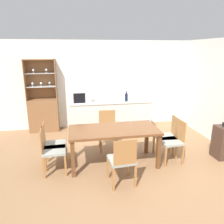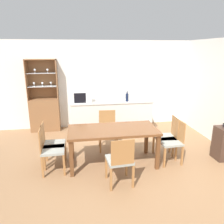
% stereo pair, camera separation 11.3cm
% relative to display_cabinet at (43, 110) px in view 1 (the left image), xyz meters
% --- Properties ---
extents(ground_plane, '(18.00, 18.00, 0.00)m').
position_rel_display_cabinet_xyz_m(ground_plane, '(1.78, -2.43, -0.61)').
color(ground_plane, '#936B47').
extents(wall_back, '(6.80, 0.06, 2.55)m').
position_rel_display_cabinet_xyz_m(wall_back, '(1.78, 0.20, 0.66)').
color(wall_back, white).
rests_on(wall_back, ground_plane).
extents(kitchen_counter, '(2.23, 0.58, 0.92)m').
position_rel_display_cabinet_xyz_m(kitchen_counter, '(1.87, -0.50, -0.15)').
color(kitchen_counter, silver).
rests_on(kitchen_counter, ground_plane).
extents(display_cabinet, '(0.82, 0.36, 2.04)m').
position_rel_display_cabinet_xyz_m(display_cabinet, '(0.00, 0.00, 0.00)').
color(display_cabinet, brown).
rests_on(display_cabinet, ground_plane).
extents(dining_table, '(1.77, 0.84, 0.76)m').
position_rel_display_cabinet_xyz_m(dining_table, '(1.62, -2.26, 0.06)').
color(dining_table, brown).
rests_on(dining_table, ground_plane).
extents(dining_chair_side_left_near, '(0.44, 0.44, 0.90)m').
position_rel_display_cabinet_xyz_m(dining_chair_side_left_near, '(0.40, -2.39, -0.15)').
color(dining_chair_side_left_near, '#999E93').
rests_on(dining_chair_side_left_near, ground_plane).
extents(dining_chair_head_far, '(0.44, 0.44, 0.90)m').
position_rel_display_cabinet_xyz_m(dining_chair_head_far, '(1.62, -1.51, -0.15)').
color(dining_chair_head_far, '#999E93').
rests_on(dining_chair_head_far, ground_plane).
extents(dining_chair_side_right_far, '(0.46, 0.46, 0.90)m').
position_rel_display_cabinet_xyz_m(dining_chair_side_right_far, '(2.83, -2.14, -0.15)').
color(dining_chair_side_right_far, '#999E93').
rests_on(dining_chair_side_right_far, ground_plane).
extents(dining_chair_head_near, '(0.46, 0.46, 0.90)m').
position_rel_display_cabinet_xyz_m(dining_chair_head_near, '(1.62, -3.01, -0.15)').
color(dining_chair_head_near, '#999E93').
rests_on(dining_chair_head_near, ground_plane).
extents(dining_chair_side_left_far, '(0.43, 0.43, 0.90)m').
position_rel_display_cabinet_xyz_m(dining_chair_side_left_far, '(0.40, -2.13, -0.15)').
color(dining_chair_side_left_far, '#999E93').
rests_on(dining_chair_side_left_far, ground_plane).
extents(dining_chair_side_right_near, '(0.45, 0.45, 0.90)m').
position_rel_display_cabinet_xyz_m(dining_chair_side_right_near, '(2.83, -2.38, -0.15)').
color(dining_chair_side_right_near, '#999E93').
rests_on(dining_chair_side_right_near, ground_plane).
extents(microwave, '(0.47, 0.36, 0.30)m').
position_rel_display_cabinet_xyz_m(microwave, '(1.08, -0.52, 0.46)').
color(microwave, silver).
rests_on(microwave, kitchen_counter).
extents(wine_bottle, '(0.08, 0.08, 0.28)m').
position_rel_display_cabinet_xyz_m(wine_bottle, '(2.28, -0.63, 0.43)').
color(wine_bottle, '#141E38').
rests_on(wine_bottle, kitchen_counter).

